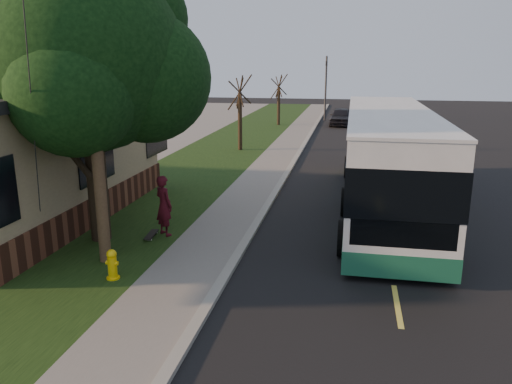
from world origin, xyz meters
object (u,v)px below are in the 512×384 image
bare_tree_far (279,101)px  distant_car (341,117)px  leafy_tree (91,59)px  bare_tree_near (240,114)px  fire_hydrant (112,264)px  transit_bus (387,158)px  dumpster (19,188)px  skateboarder (164,206)px  traffic_signal (326,84)px  skateboard_main (151,235)px  utility_pole (91,82)px

bare_tree_far → distant_car: (4.96, 1.18, -1.30)m
leafy_tree → bare_tree_near: bearing=87.5°
fire_hydrant → transit_bus: bearing=47.8°
fire_hydrant → dumpster: (-6.30, 5.38, 0.21)m
bare_tree_near → bare_tree_far: size_ratio=1.07×
skateboarder → leafy_tree: bearing=54.3°
bare_tree_near → bare_tree_far: bare_tree_near is taller
bare_tree_far → traffic_signal: (3.50, 4.00, 1.16)m
bare_tree_near → transit_bus: bare_tree_near is taller
skateboarder → skateboard_main: size_ratio=1.99×
traffic_signal → dumpster: bearing=-108.2°
bare_tree_far → dumpster: bearing=-103.5°
bare_tree_near → traffic_signal: 16.52m
fire_hydrant → bare_tree_near: bare_tree_near is taller
transit_bus → skateboard_main: transit_bus is taller
fire_hydrant → skateboarder: size_ratio=0.41×
traffic_signal → distant_car: bearing=-62.6°
utility_pole → bare_tree_far: size_ratio=2.25×
bare_tree_far → skateboard_main: 27.13m
fire_hydrant → skateboarder: (0.10, 3.20, 0.55)m
utility_pole → transit_bus: 10.19m
utility_pole → distant_car: 30.89m
fire_hydrant → transit_bus: transit_bus is taller
leafy_tree → bare_tree_far: size_ratio=1.94×
utility_pole → skateboarder: utility_pole is taller
fire_hydrant → skateboard_main: (-0.24, 2.94, -0.30)m
bare_tree_near → bare_tree_far: bearing=87.6°
transit_bus → dumpster: 13.23m
transit_bus → skateboard_main: size_ratio=14.19×
bare_tree_near → skateboard_main: (0.66, -15.06, -2.02)m
dumpster → leafy_tree: bearing=-30.0°
fire_hydrant → utility_pole: (-0.71, 0.99, 4.20)m
bare_tree_near → skateboard_main: bearing=-87.5°
traffic_signal → bare_tree_far: bearing=-131.2°
skateboarder → distant_car: skateboarder is taller
utility_pole → skateboarder: (0.81, 2.20, -3.65)m
utility_pole → leafy_tree: bearing=117.6°
bare_tree_near → dumpster: (-5.40, -12.62, -1.51)m
traffic_signal → utility_pole: bearing=-96.6°
skateboarder → traffic_signal: bearing=-59.4°
fire_hydrant → bare_tree_near: bearing=92.9°
dumpster → fire_hydrant: bearing=-40.5°
leafy_tree → bare_tree_far: bearing=87.5°
traffic_signal → bare_tree_near: bearing=-104.0°
utility_pole → skateboard_main: (0.47, 1.95, -4.50)m
dumpster → bare_tree_far: bearing=76.5°
leafy_tree → bare_tree_far: (1.17, 27.35, -3.16)m
utility_pole → dumpster: utility_pole is taller
transit_bus → distant_car: transit_bus is taller
utility_pole → leafy_tree: utility_pole is taller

